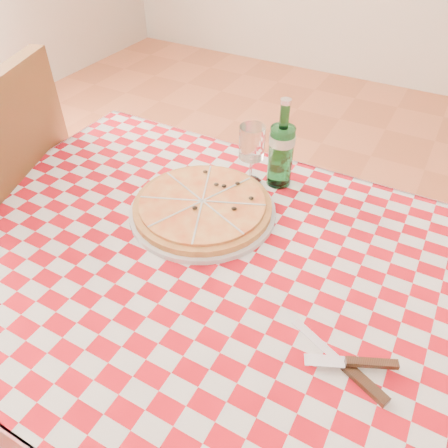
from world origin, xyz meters
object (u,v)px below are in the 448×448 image
at_px(dining_table, 219,296).
at_px(pizza_plate, 203,205).
at_px(wine_glass, 251,156).
at_px(water_bottle, 282,144).
at_px(chair_far, 6,216).

bearing_deg(dining_table, pizza_plate, 131.58).
distance_m(pizza_plate, wine_glass, 0.18).
bearing_deg(pizza_plate, wine_glass, 75.21).
xyz_separation_m(pizza_plate, water_bottle, (0.11, 0.20, 0.09)).
relative_size(chair_far, water_bottle, 4.42).
height_order(water_bottle, wine_glass, water_bottle).
distance_m(dining_table, water_bottle, 0.40).
height_order(dining_table, chair_far, chair_far).
bearing_deg(wine_glass, dining_table, -76.13).
relative_size(chair_far, wine_glass, 6.29).
bearing_deg(water_bottle, chair_far, -156.62).
bearing_deg(pizza_plate, water_bottle, 62.01).
bearing_deg(wine_glass, chair_far, -157.22).
distance_m(chair_far, pizza_plate, 0.67).
relative_size(pizza_plate, wine_glass, 2.15).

